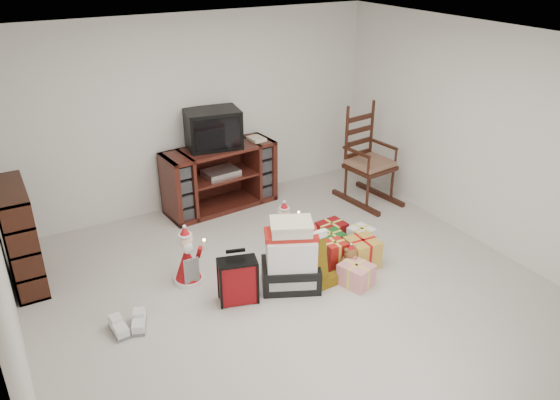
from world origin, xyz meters
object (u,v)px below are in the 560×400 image
Objects in this scene: teddy_bear at (349,262)px; santa_figurine at (284,228)px; bookshelf at (20,238)px; sneaker_pair at (129,325)px; tv_stand at (220,177)px; red_suitcase at (238,281)px; rocking_chair at (367,167)px; crt_television at (213,129)px; gift_pile at (291,259)px; mrs_claus_figurine at (187,260)px; gift_cluster at (346,248)px.

santa_figurine reaches higher than teddy_bear.
bookshelf is 3.00× the size of sneaker_pair.
tv_stand is 2.18m from red_suitcase.
rocking_chair is at bearing 47.53° from teddy_bear.
tv_stand is 2.07× the size of crt_television.
gift_pile reaches higher than sneaker_pair.
santa_figurine is 0.86× the size of mrs_claus_figurine.
tv_stand is 2.76× the size of red_suitcase.
gift_pile is 0.65× the size of gift_cluster.
gift_cluster is (1.40, 0.13, -0.10)m from red_suitcase.
mrs_claus_figurine is (-0.90, 0.61, -0.07)m from gift_pile.
teddy_bear is 1.73m from mrs_claus_figurine.
tv_stand is at bearing 109.37° from gift_cluster.
red_suitcase is 1.10m from sneaker_pair.
gift_cluster reaches higher than sneaker_pair.
gift_cluster is (-1.17, -1.17, -0.33)m from rocking_chair.
rocking_chair reaches higher than teddy_bear.
gift_pile is 1.32× the size of santa_figurine.
sneaker_pair is at bearing -168.83° from rocking_chair.
sneaker_pair is at bearing -147.66° from mrs_claus_figurine.
gift_cluster is 2.30m from crt_television.
mrs_claus_figurine is 0.94m from sneaker_pair.
mrs_claus_figurine reaches higher than sneaker_pair.
rocking_chair is 1.72m from santa_figurine.
tv_stand is 1.11× the size of rocking_chair.
mrs_claus_figurine is 1.98m from crt_television.
red_suitcase is at bearing 174.07° from teddy_bear.
mrs_claus_figurine is (-1.03, -1.46, -0.17)m from tv_stand.
red_suitcase is at bearing -62.42° from mrs_claus_figurine.
gift_pile is 1.34× the size of red_suitcase.
tv_stand reaches higher than santa_figurine.
mrs_claus_figurine reaches higher than red_suitcase.
tv_stand is at bearing 100.19° from santa_figurine.
rocking_chair reaches higher than gift_cluster.
crt_television is at bearing 135.43° from tv_stand.
gift_pile is (2.37, -1.43, -0.20)m from bookshelf.
crt_television is at bearing 110.21° from gift_cluster.
red_suitcase is at bearing -38.38° from bookshelf.
crt_television reaches higher than gift_cluster.
bookshelf is at bearing -170.83° from tv_stand.
santa_figurine is (0.36, 0.77, -0.11)m from gift_pile.
gift_pile is at bearing -153.29° from rocking_chair.
crt_television is at bearing 53.80° from sneaker_pair.
mrs_claus_figurine is at bearing 37.55° from sneaker_pair.
crt_television is at bearing 101.80° from santa_figurine.
bookshelf is 2.83m from santa_figurine.
red_suitcase is (1.78, -1.41, -0.28)m from bookshelf.
rocking_chair is 1.68m from gift_cluster.
bookshelf is 3.36× the size of teddy_bear.
santa_figurine is (-0.31, 0.88, 0.07)m from teddy_bear.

